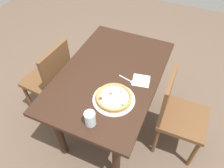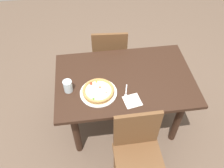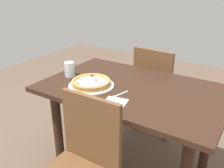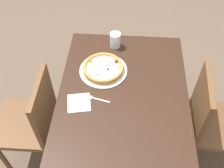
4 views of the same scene
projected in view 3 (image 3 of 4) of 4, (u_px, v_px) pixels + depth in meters
name	position (u px, v px, depth m)	size (l,w,h in m)	color
ground_plane	(130.00, 168.00, 2.05)	(6.00, 6.00, 0.00)	brown
dining_table	(132.00, 102.00, 1.81)	(1.28, 0.82, 0.73)	#331E14
chair_near	(157.00, 87.00, 2.38)	(0.43, 0.43, 0.87)	brown
plate	(91.00, 85.00, 1.78)	(0.33, 0.33, 0.01)	silver
pizza	(91.00, 82.00, 1.77)	(0.28, 0.28, 0.04)	#B78447
fork	(118.00, 95.00, 1.63)	(0.06, 0.16, 0.00)	silver
drinking_glass	(70.00, 69.00, 1.94)	(0.08, 0.08, 0.11)	silver
napkin	(115.00, 102.00, 1.54)	(0.14, 0.14, 0.00)	white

